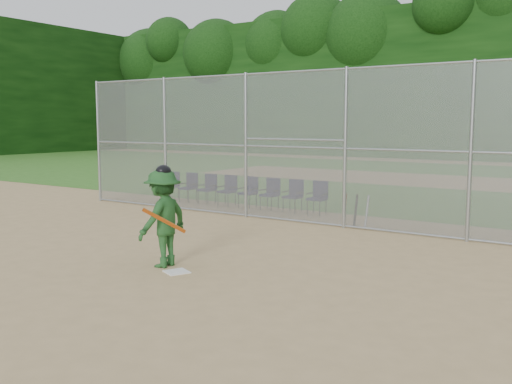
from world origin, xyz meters
The scene contains 16 objects.
ground centered at (0.00, 0.00, 0.00)m, with size 100.00×100.00×0.00m, color tan.
grass_strip centered at (0.00, 18.00, 0.01)m, with size 100.00×100.00×0.00m, color #336D20.
dirt_patch_far centered at (0.00, 18.00, 0.01)m, with size 24.00×24.00×0.00m, color tan.
backstop_fence centered at (0.00, 5.00, 2.07)m, with size 16.09×0.09×4.00m.
treeline centered at (0.00, 20.00, 5.50)m, with size 81.00×60.00×11.00m.
home_plate centered at (0.35, -0.58, 0.01)m, with size 0.39×0.39×0.02m, color white.
batter_at_plate centered at (-0.14, -0.38, 0.91)m, with size 0.99×1.32×1.89m.
spare_bats centered at (1.23, 5.19, 0.42)m, with size 0.66×0.27×0.85m.
chair_0 centered at (-6.20, 6.49, 0.48)m, with size 0.54×0.52×0.96m, color #110F3A, non-canonical shape.
chair_1 centered at (-5.39, 6.49, 0.48)m, with size 0.54×0.52×0.96m, color #110F3A, non-canonical shape.
chair_2 centered at (-4.58, 6.49, 0.48)m, with size 0.54×0.52×0.96m, color #110F3A, non-canonical shape.
chair_3 centered at (-3.78, 6.49, 0.48)m, with size 0.54×0.52×0.96m, color #110F3A, non-canonical shape.
chair_4 centered at (-2.97, 6.49, 0.48)m, with size 0.54×0.52×0.96m, color #110F3A, non-canonical shape.
chair_5 centered at (-2.16, 6.49, 0.48)m, with size 0.54×0.52×0.96m, color #110F3A, non-canonical shape.
chair_6 centered at (-1.35, 6.49, 0.48)m, with size 0.54×0.52×0.96m, color #110F3A, non-canonical shape.
chair_7 centered at (-0.55, 6.49, 0.48)m, with size 0.54×0.52×0.96m, color #110F3A, non-canonical shape.
Camera 1 is at (6.99, -8.02, 2.65)m, focal length 40.00 mm.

